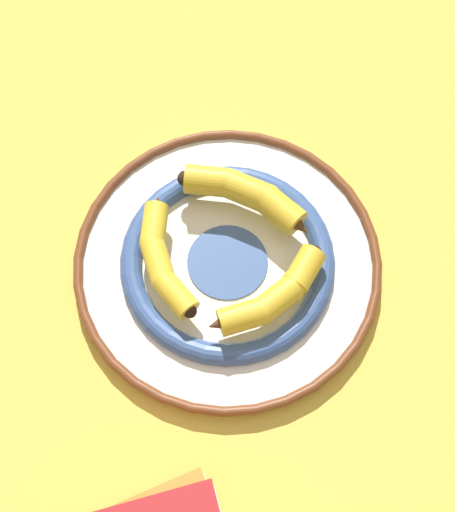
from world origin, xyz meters
TOP-DOWN VIEW (x-y plane):
  - ground_plane at (0.00, 0.00)m, footprint 2.80×2.80m
  - decorative_bowl at (0.02, 0.03)m, footprint 0.39×0.39m
  - banana_a at (-0.02, -0.03)m, footprint 0.14×0.13m
  - banana_b at (0.10, 0.03)m, footprint 0.08×0.18m
  - banana_c at (-0.00, 0.11)m, footprint 0.15×0.10m

SIDE VIEW (x-z plane):
  - ground_plane at x=0.00m, z-range 0.00..0.00m
  - decorative_bowl at x=0.02m, z-range 0.00..0.03m
  - banana_c at x=0.00m, z-range 0.03..0.06m
  - banana_a at x=-0.02m, z-range 0.03..0.07m
  - banana_b at x=0.10m, z-range 0.03..0.07m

